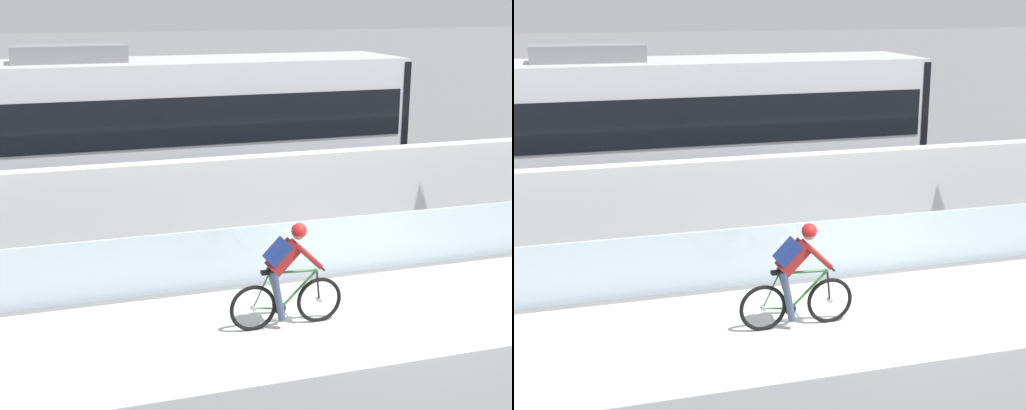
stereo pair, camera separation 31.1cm
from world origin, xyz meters
The scene contains 8 objects.
ground_plane centered at (0.00, 0.00, 0.00)m, with size 200.00×200.00×0.00m, color slate.
bike_path_deck centered at (0.00, 0.00, 0.01)m, with size 32.00×3.20×0.01m, color silver.
glass_parapet centered at (0.00, 1.85, 0.52)m, with size 32.00×0.05×1.03m, color silver.
concrete_barrier_wall centered at (0.00, 3.65, 0.92)m, with size 32.00×0.36×1.85m, color silver.
tram_rail_near centered at (0.00, 6.13, 0.00)m, with size 32.00×0.08×0.01m, color #595654.
tram_rail_far centered at (0.00, 7.57, 0.00)m, with size 32.00×0.08×0.01m, color #595654.
tram centered at (-2.03, 6.85, 1.89)m, with size 11.06×2.54×3.81m.
cyclist_on_bike centered at (-1.50, 0.00, 0.80)m, with size 1.77×0.58×1.61m.
Camera 1 is at (-5.03, -9.67, 4.78)m, focal length 52.10 mm.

